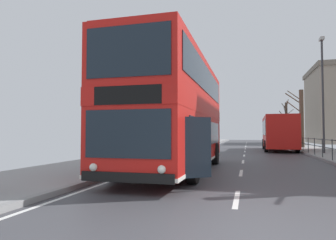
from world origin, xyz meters
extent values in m
cube|color=#404045|center=(0.00, 0.00, -0.03)|extent=(8.40, 140.00, 0.06)
cube|color=silver|center=(0.00, 2.60, 0.00)|extent=(0.12, 2.00, 0.00)
cube|color=silver|center=(0.00, 7.40, 0.00)|extent=(0.12, 2.00, 0.00)
cube|color=silver|center=(0.00, 12.20, 0.00)|extent=(0.12, 2.00, 0.00)
cube|color=silver|center=(0.00, 17.00, 0.00)|extent=(0.12, 2.00, 0.00)
cube|color=silver|center=(0.00, 21.80, 0.00)|extent=(0.12, 2.00, 0.00)
cube|color=silver|center=(0.00, 26.60, 0.00)|extent=(0.12, 2.00, 0.00)
cube|color=silver|center=(0.00, 31.40, 0.00)|extent=(0.12, 2.00, 0.00)
cube|color=silver|center=(0.00, 36.20, 0.00)|extent=(0.12, 2.00, 0.00)
cube|color=silver|center=(0.00, 41.00, 0.00)|extent=(0.12, 2.00, 0.00)
cube|color=silver|center=(0.00, 45.80, 0.00)|extent=(0.12, 2.00, 0.00)
cube|color=silver|center=(0.00, 50.60, 0.00)|extent=(0.12, 2.00, 0.00)
cube|color=silver|center=(-3.95, 0.00, 0.00)|extent=(0.12, 133.00, 0.00)
cube|color=red|center=(-2.54, 7.34, 1.28)|extent=(2.57, 10.22, 1.85)
cube|color=red|center=(-2.54, 7.34, 2.44)|extent=(2.58, 10.27, 0.48)
cube|color=red|center=(-2.54, 7.34, 3.53)|extent=(2.57, 10.22, 1.69)
cube|color=#A91511|center=(-2.54, 7.34, 4.42)|extent=(2.49, 9.91, 0.08)
cube|color=#19232D|center=(-2.56, 2.22, 1.50)|extent=(2.22, 0.04, 1.19)
cube|color=black|center=(-2.56, 2.22, 2.44)|extent=(1.76, 0.04, 0.46)
cube|color=#19232D|center=(-2.56, 2.22, 3.53)|extent=(2.22, 0.04, 1.29)
cube|color=black|center=(-2.56, 2.22, 0.45)|extent=(2.39, 0.09, 0.24)
cube|color=white|center=(-2.54, 7.34, 0.41)|extent=(2.59, 10.27, 0.10)
cube|color=#19232D|center=(-1.27, 7.59, 1.54)|extent=(0.06, 7.96, 0.96)
cube|color=#19232D|center=(-1.27, 7.34, 3.62)|extent=(0.06, 9.19, 1.01)
cube|color=#19232D|center=(-3.81, 7.60, 1.54)|extent=(0.06, 7.96, 0.96)
cube|color=#19232D|center=(-3.81, 7.35, 3.62)|extent=(0.06, 9.19, 1.01)
sphere|color=white|center=(-1.68, 2.21, 0.67)|extent=(0.20, 0.20, 0.20)
sphere|color=white|center=(-3.45, 2.21, 0.67)|extent=(0.20, 0.20, 0.20)
cube|color=#19232D|center=(-1.02, 3.28, 1.15)|extent=(0.68, 0.49, 1.59)
cube|color=black|center=(-1.36, 3.58, 1.15)|extent=(0.10, 0.90, 1.59)
cylinder|color=black|center=(-1.34, 4.43, 0.52)|extent=(0.31, 1.04, 1.04)
cylinder|color=black|center=(-3.76, 4.45, 0.52)|extent=(0.31, 1.04, 1.04)
cylinder|color=black|center=(-1.31, 10.54, 0.52)|extent=(0.31, 1.04, 1.04)
cylinder|color=black|center=(-3.73, 10.55, 0.52)|extent=(0.31, 1.04, 1.04)
cube|color=red|center=(2.91, 24.08, 1.66)|extent=(2.62, 9.17, 2.68)
cube|color=#19232D|center=(1.67, 24.10, 2.04)|extent=(0.15, 7.76, 1.29)
cube|color=#19232D|center=(4.15, 24.06, 2.04)|extent=(0.15, 7.76, 1.29)
cube|color=#19232D|center=(2.99, 28.66, 1.93)|extent=(2.12, 0.07, 1.61)
cylinder|color=black|center=(1.77, 26.67, 0.48)|extent=(0.30, 0.96, 0.96)
cylinder|color=black|center=(4.14, 26.63, 0.48)|extent=(0.30, 0.96, 0.96)
cylinder|color=black|center=(1.68, 21.34, 0.48)|extent=(0.30, 0.96, 0.96)
cylinder|color=black|center=(4.05, 21.30, 0.48)|extent=(0.30, 0.96, 0.96)
cylinder|color=#2D3338|center=(4.45, 12.64, 0.68)|extent=(0.05, 0.05, 1.08)
cylinder|color=#2D3338|center=(4.45, 14.79, 0.68)|extent=(0.05, 0.05, 1.08)
cylinder|color=#2D3338|center=(4.45, 16.94, 0.68)|extent=(0.05, 0.05, 1.08)
cylinder|color=#2D3338|center=(4.45, 19.09, 0.68)|extent=(0.05, 0.05, 1.08)
cylinder|color=#2D3338|center=(4.45, 21.24, 0.68)|extent=(0.05, 0.05, 1.08)
cylinder|color=#2D3338|center=(4.45, 23.39, 0.68)|extent=(0.05, 0.05, 1.08)
cylinder|color=#2D3338|center=(4.45, 25.54, 0.68)|extent=(0.05, 0.05, 1.08)
cylinder|color=#2D3338|center=(4.45, 27.69, 0.68)|extent=(0.05, 0.05, 1.08)
cylinder|color=#2D3338|center=(4.45, 12.64, 1.17)|extent=(0.04, 30.10, 0.04)
cylinder|color=#2D3338|center=(4.45, 12.64, 0.73)|extent=(0.04, 30.10, 0.04)
cylinder|color=#38383D|center=(5.42, 18.77, 4.13)|extent=(0.14, 0.14, 7.98)
cube|color=#B2B2AD|center=(5.42, 18.77, 8.24)|extent=(0.28, 0.60, 0.20)
cylinder|color=#423328|center=(5.40, 39.82, 2.97)|extent=(0.33, 0.33, 5.65)
cylinder|color=#423328|center=(4.98, 40.15, 4.08)|extent=(0.94, 0.74, 1.23)
cylinder|color=#423328|center=(5.20, 39.39, 4.46)|extent=(0.48, 0.94, 1.20)
cylinder|color=#423328|center=(5.20, 38.94, 4.56)|extent=(0.52, 1.86, 1.30)
cylinder|color=#423328|center=(5.59, 40.28, 5.56)|extent=(0.50, 1.01, 1.51)
cylinder|color=#423328|center=(5.37, 39.28, 4.86)|extent=(0.14, 1.13, 0.64)
cylinder|color=#423328|center=(5.93, 40.35, 4.48)|extent=(1.13, 1.11, 0.91)
cylinder|color=#423328|center=(5.23, 40.84, 5.33)|extent=(0.45, 2.10, 1.11)
cylinder|color=brown|center=(5.57, 28.64, 3.06)|extent=(0.44, 0.44, 5.84)
cylinder|color=brown|center=(5.00, 29.28, 5.49)|extent=(1.26, 1.38, 1.26)
cylinder|color=brown|center=(4.87, 28.69, 4.24)|extent=(1.48, 0.19, 1.28)
cylinder|color=brown|center=(5.64, 29.39, 5.76)|extent=(0.20, 1.54, 0.85)
cylinder|color=brown|center=(5.59, 29.28, 3.81)|extent=(0.13, 1.34, 0.85)
cylinder|color=brown|center=(4.89, 29.23, 5.17)|extent=(1.50, 1.32, 1.36)
camera|label=1|loc=(0.27, -4.65, 1.50)|focal=32.55mm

